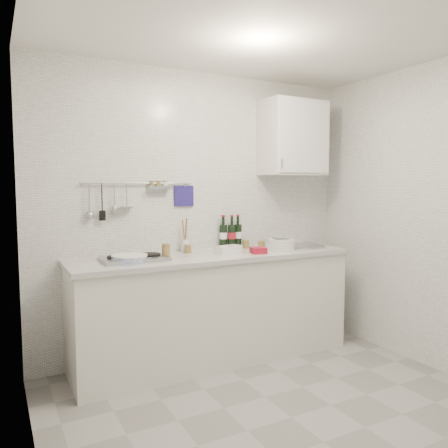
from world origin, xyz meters
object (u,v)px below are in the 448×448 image
Objects in this scene: plate_stack_sink at (280,244)px; wine_bottles at (231,232)px; plate_stack_hob at (128,258)px; wall_cabinet at (293,138)px; utensil_crock at (185,244)px.

wine_bottles is at bearing 143.04° from plate_stack_sink.
plate_stack_hob is 1.41m from plate_stack_sink.
wall_cabinet is 1.07m from wine_bottles.
plate_stack_sink is at bearing -0.15° from plate_stack_hob.
utensil_crock is at bearing 23.78° from plate_stack_hob.
plate_stack_sink is (-0.25, -0.16, -0.98)m from wall_cabinet.
plate_stack_sink is 1.00× the size of utensil_crock.
wall_cabinet is 1.03m from plate_stack_sink.
utensil_crock reaches higher than plate_stack_hob.
utensil_crock is at bearing -178.08° from wine_bottles.
plate_stack_hob is 1.09m from wine_bottles.
wall_cabinet is 1.45m from utensil_crock.
wine_bottles reaches higher than plate_stack_sink.
plate_stack_sink is 0.98× the size of wine_bottles.
wall_cabinet is 1.94m from plate_stack_hob.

